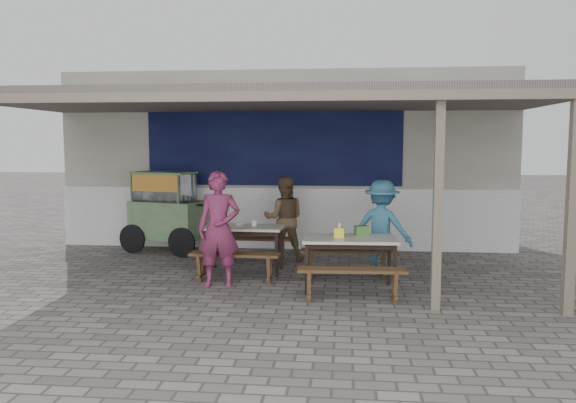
% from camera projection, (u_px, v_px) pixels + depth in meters
% --- Properties ---
extents(ground, '(60.00, 60.00, 0.00)m').
position_uv_depth(ground, '(261.00, 286.00, 8.19)').
color(ground, slate).
rests_on(ground, ground).
extents(back_wall, '(9.00, 1.28, 3.50)m').
position_uv_depth(back_wall, '(286.00, 161.00, 11.55)').
color(back_wall, beige).
rests_on(back_wall, ground).
extents(warung_roof, '(9.00, 4.21, 2.81)m').
position_uv_depth(warung_roof, '(270.00, 102.00, 8.80)').
color(warung_roof, '#625954').
rests_on(warung_roof, ground).
extents(table_left, '(1.26, 0.66, 0.75)m').
position_uv_depth(table_left, '(244.00, 231.00, 9.02)').
color(table_left, beige).
rests_on(table_left, ground).
extents(bench_left_street, '(1.36, 0.31, 0.45)m').
position_uv_depth(bench_left_street, '(235.00, 261.00, 8.36)').
color(bench_left_street, brown).
rests_on(bench_left_street, ground).
extents(bench_left_wall, '(1.36, 0.31, 0.45)m').
position_uv_depth(bench_left_wall, '(252.00, 244.00, 9.76)').
color(bench_left_wall, brown).
rests_on(bench_left_wall, ground).
extents(table_right, '(1.35, 0.80, 0.75)m').
position_uv_depth(table_right, '(350.00, 243.00, 7.94)').
color(table_right, beige).
rests_on(table_right, ground).
extents(bench_right_street, '(1.43, 0.34, 0.45)m').
position_uv_depth(bench_right_street, '(352.00, 277.00, 7.33)').
color(bench_right_street, brown).
rests_on(bench_right_street, ground).
extents(bench_right_wall, '(1.43, 0.34, 0.45)m').
position_uv_depth(bench_right_wall, '(347.00, 257.00, 8.63)').
color(bench_right_wall, brown).
rests_on(bench_right_wall, ground).
extents(vendor_cart, '(1.98, 1.09, 1.54)m').
position_uv_depth(vendor_cart, '(166.00, 209.00, 10.69)').
color(vendor_cart, '#719563').
rests_on(vendor_cart, ground).
extents(patron_street_side, '(0.64, 0.45, 1.68)m').
position_uv_depth(patron_street_side, '(219.00, 229.00, 8.11)').
color(patron_street_side, '#722748').
rests_on(patron_street_side, ground).
extents(patron_wall_side, '(0.77, 0.63, 1.50)m').
position_uv_depth(patron_wall_side, '(284.00, 219.00, 9.92)').
color(patron_wall_side, brown).
rests_on(patron_wall_side, ground).
extents(patron_right_table, '(1.11, 0.87, 1.51)m').
position_uv_depth(patron_right_table, '(382.00, 228.00, 8.82)').
color(patron_right_table, teal).
rests_on(patron_right_table, ground).
extents(tissue_box, '(0.15, 0.15, 0.14)m').
position_uv_depth(tissue_box, '(339.00, 232.00, 7.95)').
color(tissue_box, yellow).
rests_on(tissue_box, table_right).
extents(donation_box, '(0.23, 0.19, 0.13)m').
position_uv_depth(donation_box, '(362.00, 230.00, 8.15)').
color(donation_box, '#427C37').
rests_on(donation_box, table_right).
extents(condiment_jar, '(0.08, 0.08, 0.09)m').
position_uv_depth(condiment_jar, '(254.00, 223.00, 9.04)').
color(condiment_jar, white).
rests_on(condiment_jar, table_left).
extents(condiment_bowl, '(0.24, 0.24, 0.04)m').
position_uv_depth(condiment_bowl, '(239.00, 224.00, 9.13)').
color(condiment_bowl, silver).
rests_on(condiment_bowl, table_left).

